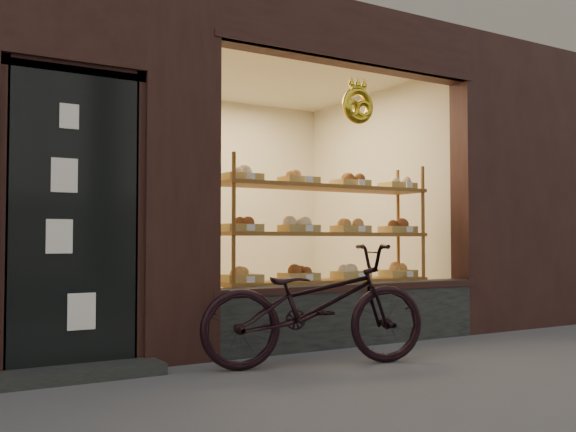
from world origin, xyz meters
TOP-DOWN VIEW (x-y plane):
  - ground at (0.00, 0.00)m, footprint 90.00×90.00m
  - display_shelf at (0.45, 2.55)m, footprint 2.20×0.45m
  - bicycle at (-0.37, 1.47)m, footprint 1.83×1.02m

SIDE VIEW (x-z plane):
  - ground at x=0.00m, z-range 0.00..0.00m
  - bicycle at x=-0.37m, z-range 0.00..0.91m
  - display_shelf at x=0.45m, z-range 0.01..1.71m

